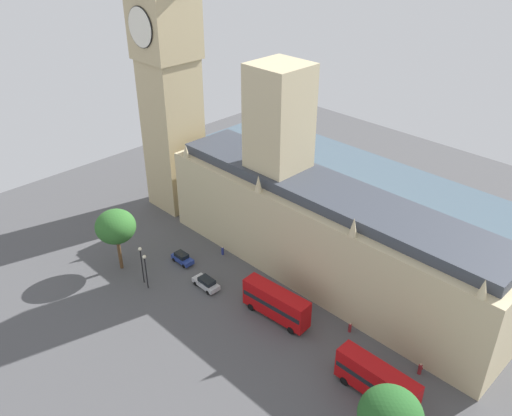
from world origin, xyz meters
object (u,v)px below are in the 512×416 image
street_lamp_slot_10 (145,265)px  plane_tree_near_tower (116,227)px  pedestrian_opposite_hall (223,251)px  pedestrian_corner (420,369)px  car_silver_kerbside (206,283)px  parliament_building (319,223)px  plane_tree_midblock (390,416)px  double_decker_bus_leading (377,380)px  car_blue_by_river_gate (182,258)px  double_decker_bus_under_trees (276,303)px  street_lamp_trailing (141,258)px  pedestrian_far_end (350,328)px  clock_tower (166,51)px

street_lamp_slot_10 → plane_tree_near_tower: bearing=-90.1°
pedestrian_opposite_hall → pedestrian_corner: bearing=-67.6°
car_silver_kerbside → pedestrian_corner: size_ratio=2.73×
pedestrian_corner → street_lamp_slot_10: bearing=-141.7°
parliament_building → plane_tree_midblock: bearing=51.7°
double_decker_bus_leading → plane_tree_midblock: plane_tree_midblock is taller
car_blue_by_river_gate → double_decker_bus_under_trees: 20.09m
car_blue_by_river_gate → pedestrian_opposite_hall: size_ratio=2.63×
pedestrian_corner → street_lamp_trailing: (13.95, -39.98, 3.80)m
parliament_building → pedestrian_far_end: (7.70, 12.39, -8.15)m
clock_tower → plane_tree_midblock: bearing=72.4°
pedestrian_far_end → pedestrian_opposite_hall: 26.31m
car_blue_by_river_gate → street_lamp_slot_10: (7.90, 1.55, 3.41)m
double_decker_bus_under_trees → double_decker_bus_leading: size_ratio=1.01×
parliament_building → pedestrian_opposite_hall: 17.89m
pedestrian_far_end → street_lamp_slot_10: street_lamp_slot_10 is taller
pedestrian_opposite_hall → street_lamp_slot_10: size_ratio=0.25×
pedestrian_opposite_hall → plane_tree_near_tower: bearing=170.4°
clock_tower → car_silver_kerbside: size_ratio=12.20×
pedestrian_corner → plane_tree_near_tower: 48.50m
car_blue_by_river_gate → pedestrian_far_end: size_ratio=2.59×
pedestrian_far_end → street_lamp_trailing: size_ratio=0.24×
street_lamp_slot_10 → double_decker_bus_leading: bearing=101.5°
clock_tower → pedestrian_corner: bearing=84.3°
car_blue_by_river_gate → pedestrian_corner: bearing=98.6°
double_decker_bus_under_trees → pedestrian_corner: size_ratio=6.19×
pedestrian_opposite_hall → parliament_building: bearing=-38.8°
clock_tower → plane_tree_near_tower: (19.98, 10.82, -21.77)m
street_lamp_trailing → car_silver_kerbside: bearing=127.8°
parliament_building → street_lamp_slot_10: parliament_building is taller
car_silver_kerbside → plane_tree_near_tower: (6.42, -13.67, 6.93)m
plane_tree_near_tower → street_lamp_trailing: bearing=93.4°
double_decker_bus_under_trees → plane_tree_midblock: plane_tree_midblock is taller
double_decker_bus_leading → street_lamp_slot_10: 37.18m
car_silver_kerbside → plane_tree_midblock: plane_tree_midblock is taller
clock_tower → pedestrian_far_end: size_ratio=36.85×
double_decker_bus_under_trees → street_lamp_trailing: (8.75, -20.02, 1.94)m
pedestrian_far_end → street_lamp_slot_10: size_ratio=0.25×
clock_tower → pedestrian_corner: clock_tower is taller
parliament_building → double_decker_bus_under_trees: parliament_building is taller
double_decker_bus_leading → street_lamp_trailing: bearing=100.5°
pedestrian_far_end → street_lamp_slot_10: bearing=160.7°
street_lamp_slot_10 → clock_tower: bearing=-137.6°
pedestrian_corner → plane_tree_midblock: bearing=-57.8°
car_blue_by_river_gate → pedestrian_opposite_hall: car_blue_by_river_gate is taller
car_blue_by_river_gate → double_decker_bus_under_trees: (-1.21, 19.98, 1.75)m
double_decker_bus_leading → plane_tree_near_tower: (7.36, -43.82, 5.19)m
plane_tree_near_tower → clock_tower: bearing=-151.6°
plane_tree_near_tower → parliament_building: bearing=134.0°
plane_tree_midblock → parliament_building: bearing=-128.3°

